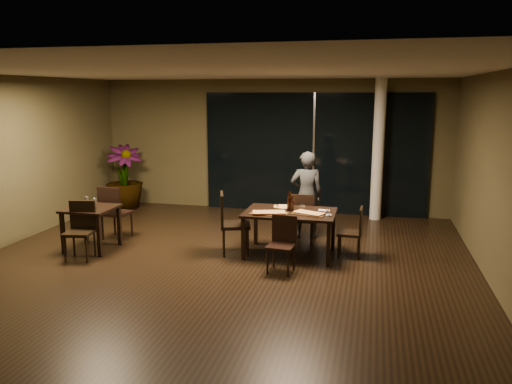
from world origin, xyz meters
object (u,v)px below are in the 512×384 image
Objects in this scene: bottle_a at (289,202)px; bottle_b at (292,204)px; side_table at (91,215)px; bottle_c at (290,200)px; chair_main_right at (354,229)px; chair_side_far at (114,210)px; chair_side_near at (81,227)px; diner at (306,195)px; chair_main_left at (230,220)px; chair_main_far at (302,216)px; chair_main_near at (282,241)px; main_table at (290,216)px; potted_plant at (124,177)px.

bottle_a reaches higher than bottle_b.
bottle_c is at bearing 10.78° from side_table.
chair_main_right is 1.16m from bottle_c.
chair_side_far reaches higher than chair_main_right.
side_table is 3.45m from bottle_c.
chair_side_far is 1.08m from chair_side_near.
bottle_a reaches higher than chair_side_near.
bottle_b reaches higher than side_table.
chair_side_far reaches higher than side_table.
side_table is 3.87m from diner.
chair_main_right is at bearing 5.11° from bottle_a.
chair_side_far is 1.07× the size of chair_side_near.
side_table is at bearing 79.96° from chair_main_left.
bottle_c is at bearing 88.09° from bottle_a.
chair_main_right is at bearing 123.65° from diner.
chair_main_far is at bearing 18.28° from side_table.
chair_main_near is (3.42, -0.27, -0.15)m from side_table.
bottle_a reaches higher than bottle_c.
chair_main_right is 2.67× the size of bottle_a.
main_table is 1.76× the size of chair_main_near.
chair_main_right is 2.69× the size of bottle_c.
chair_side_near reaches higher than chair_main_far.
bottle_b reaches higher than chair_side_near.
bottle_a is at bearing 6.26° from chair_side_near.
chair_main_near is 0.57× the size of potted_plant.
chair_main_right is (1.06, 0.15, -0.21)m from main_table.
chair_side_near is at bearing -161.91° from bottle_c.
chair_main_left is (-1.02, 0.60, 0.11)m from chair_main_near.
chair_main_far is 0.62× the size of potted_plant.
side_table is 3.43m from chair_main_near.
side_table is 0.49× the size of diner.
chair_main_right reaches higher than main_table.
chair_main_near reaches higher than chair_main_right.
chair_main_left is 1.09m from bottle_b.
side_table is 4.51m from chair_main_right.
bottle_a is at bearing -29.79° from potted_plant.
chair_main_far is at bearing 14.51° from chair_side_near.
bottle_a is at bearing 153.68° from bottle_b.
bottle_b is at bearing 73.90° from diner.
chair_main_left reaches higher than chair_main_right.
chair_main_left reaches higher than chair_main_far.
chair_main_far reaches higher than chair_main_right.
chair_main_far is (0.11, 0.66, -0.15)m from main_table.
bottle_b is (-1.03, -0.12, 0.41)m from chair_main_right.
side_table is 3.15× the size of bottle_b.
bottle_c reaches higher than side_table.
diner reaches higher than chair_side_near.
chair_main_right is (1.04, 0.92, -0.00)m from chair_main_near.
bottle_a is at bearing 99.17° from chair_main_near.
potted_plant is 4.74× the size of bottle_a.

